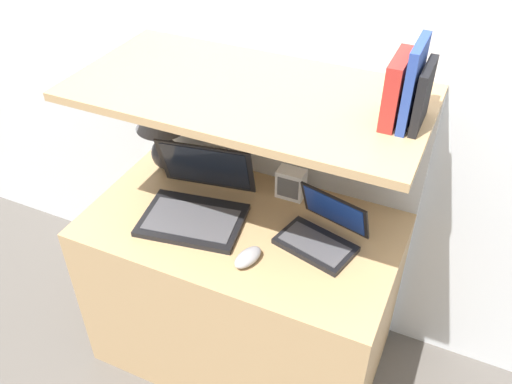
{
  "coord_description": "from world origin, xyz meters",
  "views": [
    {
      "loc": [
        0.67,
        -1.0,
        2.04
      ],
      "look_at": [
        0.06,
        0.32,
        0.9
      ],
      "focal_mm": 38.0,
      "sensor_mm": 36.0,
      "label": 1
    }
  ],
  "objects_px": {
    "book_blue": "(413,84)",
    "table_lamp": "(162,126)",
    "router_box": "(291,183)",
    "laptop_large": "(197,203)",
    "book_black": "(423,96)",
    "laptop_small": "(322,233)",
    "computer_mouse": "(248,257)",
    "book_red": "(396,89)"
  },
  "relations": [
    {
      "from": "laptop_large",
      "to": "book_blue",
      "type": "distance_m",
      "value": 0.89
    },
    {
      "from": "laptop_large",
      "to": "laptop_small",
      "type": "height_order",
      "value": "laptop_large"
    },
    {
      "from": "table_lamp",
      "to": "router_box",
      "type": "relative_size",
      "value": 2.55
    },
    {
      "from": "laptop_small",
      "to": "book_black",
      "type": "bearing_deg",
      "value": 9.0
    },
    {
      "from": "table_lamp",
      "to": "book_red",
      "type": "distance_m",
      "value": 0.99
    },
    {
      "from": "computer_mouse",
      "to": "book_red",
      "type": "xyz_separation_m",
      "value": [
        0.35,
        0.23,
        0.59
      ]
    },
    {
      "from": "laptop_large",
      "to": "book_black",
      "type": "height_order",
      "value": "book_black"
    },
    {
      "from": "table_lamp",
      "to": "router_box",
      "type": "distance_m",
      "value": 0.56
    },
    {
      "from": "book_black",
      "to": "book_blue",
      "type": "distance_m",
      "value": 0.04
    },
    {
      "from": "table_lamp",
      "to": "laptop_small",
      "type": "height_order",
      "value": "table_lamp"
    },
    {
      "from": "book_black",
      "to": "router_box",
      "type": "bearing_deg",
      "value": 159.55
    },
    {
      "from": "laptop_large",
      "to": "book_blue",
      "type": "bearing_deg",
      "value": 6.86
    },
    {
      "from": "laptop_small",
      "to": "laptop_large",
      "type": "bearing_deg",
      "value": -174.69
    },
    {
      "from": "table_lamp",
      "to": "computer_mouse",
      "type": "bearing_deg",
      "value": -33.59
    },
    {
      "from": "computer_mouse",
      "to": "router_box",
      "type": "xyz_separation_m",
      "value": [
        -0.0,
        0.39,
        0.04
      ]
    },
    {
      "from": "laptop_small",
      "to": "computer_mouse",
      "type": "distance_m",
      "value": 0.28
    },
    {
      "from": "laptop_small",
      "to": "book_blue",
      "type": "bearing_deg",
      "value": 10.42
    },
    {
      "from": "laptop_large",
      "to": "router_box",
      "type": "height_order",
      "value": "laptop_large"
    },
    {
      "from": "book_black",
      "to": "laptop_small",
      "type": "bearing_deg",
      "value": -171.0
    },
    {
      "from": "book_black",
      "to": "laptop_large",
      "type": "bearing_deg",
      "value": -173.46
    },
    {
      "from": "computer_mouse",
      "to": "table_lamp",
      "type": "bearing_deg",
      "value": 146.41
    },
    {
      "from": "book_black",
      "to": "book_blue",
      "type": "bearing_deg",
      "value": 180.0
    },
    {
      "from": "computer_mouse",
      "to": "book_red",
      "type": "relative_size",
      "value": 0.68
    },
    {
      "from": "table_lamp",
      "to": "laptop_large",
      "type": "xyz_separation_m",
      "value": [
        0.26,
        -0.21,
        -0.15
      ]
    },
    {
      "from": "laptop_large",
      "to": "computer_mouse",
      "type": "distance_m",
      "value": 0.32
    },
    {
      "from": "book_blue",
      "to": "table_lamp",
      "type": "bearing_deg",
      "value": 172.3
    },
    {
      "from": "router_box",
      "to": "book_red",
      "type": "height_order",
      "value": "book_red"
    },
    {
      "from": "laptop_large",
      "to": "book_black",
      "type": "xyz_separation_m",
      "value": [
        0.71,
        0.08,
        0.55
      ]
    },
    {
      "from": "laptop_small",
      "to": "router_box",
      "type": "bearing_deg",
      "value": 134.58
    },
    {
      "from": "table_lamp",
      "to": "router_box",
      "type": "xyz_separation_m",
      "value": [
        0.54,
        0.03,
        -0.14
      ]
    },
    {
      "from": "book_blue",
      "to": "book_red",
      "type": "bearing_deg",
      "value": 180.0
    },
    {
      "from": "laptop_small",
      "to": "book_blue",
      "type": "relative_size",
      "value": 1.28
    },
    {
      "from": "laptop_large",
      "to": "computer_mouse",
      "type": "bearing_deg",
      "value": -28.7
    },
    {
      "from": "router_box",
      "to": "laptop_large",
      "type": "bearing_deg",
      "value": -138.95
    },
    {
      "from": "laptop_small",
      "to": "router_box",
      "type": "xyz_separation_m",
      "value": [
        -0.19,
        0.2,
        0.02
      ]
    },
    {
      "from": "book_blue",
      "to": "router_box",
      "type": "bearing_deg",
      "value": 158.03
    },
    {
      "from": "book_red",
      "to": "book_black",
      "type": "bearing_deg",
      "value": 0.0
    },
    {
      "from": "table_lamp",
      "to": "computer_mouse",
      "type": "height_order",
      "value": "table_lamp"
    },
    {
      "from": "router_box",
      "to": "book_blue",
      "type": "height_order",
      "value": "book_blue"
    },
    {
      "from": "laptop_large",
      "to": "book_red",
      "type": "relative_size",
      "value": 2.17
    },
    {
      "from": "router_box",
      "to": "book_black",
      "type": "xyz_separation_m",
      "value": [
        0.43,
        -0.16,
        0.54
      ]
    },
    {
      "from": "laptop_small",
      "to": "book_red",
      "type": "xyz_separation_m",
      "value": [
        0.16,
        0.04,
        0.57
      ]
    }
  ]
}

